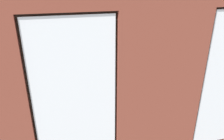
{
  "coord_description": "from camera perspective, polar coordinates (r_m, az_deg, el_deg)",
  "views": [
    {
      "loc": [
        1.3,
        4.98,
        3.17
      ],
      "look_at": [
        0.13,
        0.4,
        1.17
      ],
      "focal_mm": 35.0,
      "sensor_mm": 36.0,
      "label": 1
    }
  ],
  "objects": [
    {
      "name": "couch_left",
      "position": [
        6.29,
        23.18,
        -5.98
      ],
      "size": [
        0.99,
        2.06,
        0.8
      ],
      "rotation": [
        0.0,
        0.0,
        1.63
      ],
      "color": "black",
      "rests_on": "ground_plane"
    },
    {
      "name": "potted_plant_foreground_right",
      "position": [
        7.45,
        -21.65,
        0.18
      ],
      "size": [
        0.44,
        0.44,
        0.79
      ],
      "color": "#9E5638",
      "rests_on": "ground_plane"
    },
    {
      "name": "potted_plant_beside_window_right",
      "position": [
        3.8,
        -14.28,
        -16.35
      ],
      "size": [
        1.03,
        1.16,
        1.35
      ],
      "color": "#9E5638",
      "rests_on": "ground_plane"
    },
    {
      "name": "coffee_table",
      "position": [
        5.98,
        -4.32,
        -4.79
      ],
      "size": [
        1.54,
        0.84,
        0.44
      ],
      "color": "olive",
      "rests_on": "ground_plane"
    },
    {
      "name": "potted_plant_near_tv",
      "position": [
        4.53,
        -22.86,
        -13.62
      ],
      "size": [
        0.63,
        0.63,
        0.98
      ],
      "color": "#9E5638",
      "rests_on": "ground_plane"
    },
    {
      "name": "potted_plant_between_couches",
      "position": [
        4.84,
        22.13,
        -11.41
      ],
      "size": [
        0.83,
        0.84,
        1.42
      ],
      "color": "gray",
      "rests_on": "ground_plane"
    },
    {
      "name": "table_plant_small",
      "position": [
        5.97,
        -6.38,
        -2.91
      ],
      "size": [
        0.17,
        0.17,
        0.26
      ],
      "color": "brown",
      "rests_on": "coffee_table"
    },
    {
      "name": "potted_plant_by_left_couch",
      "position": [
        7.14,
        13.89,
        -0.8
      ],
      "size": [
        0.31,
        0.31,
        0.56
      ],
      "color": "#47423D",
      "rests_on": "ground_plane"
    },
    {
      "name": "papasan_chair",
      "position": [
        7.39,
        -8.07,
        0.97
      ],
      "size": [
        1.06,
        1.06,
        0.68
      ],
      "color": "olive",
      "rests_on": "ground_plane"
    },
    {
      "name": "brick_wall_with_windows",
      "position": [
        3.1,
        12.27,
        -5.01
      ],
      "size": [
        6.06,
        0.3,
        3.53
      ],
      "color": "brown",
      "rests_on": "ground_plane"
    },
    {
      "name": "candle_jar",
      "position": [
        5.78,
        -8.65,
        -5.0
      ],
      "size": [
        0.08,
        0.08,
        0.09
      ],
      "primitive_type": "cylinder",
      "color": "#B7333D",
      "rests_on": "coffee_table"
    },
    {
      "name": "media_console",
      "position": [
        5.63,
        -26.71,
        -10.88
      ],
      "size": [
        1.07,
        0.42,
        0.54
      ],
      "primitive_type": "cube",
      "color": "black",
      "rests_on": "ground_plane"
    },
    {
      "name": "cup_ceramic",
      "position": [
        5.85,
        -3.01,
        -4.35
      ],
      "size": [
        0.09,
        0.09,
        0.1
      ],
      "primitive_type": "cylinder",
      "color": "silver",
      "rests_on": "coffee_table"
    },
    {
      "name": "couch_by_window",
      "position": [
        4.37,
        6.35,
        -17.76
      ],
      "size": [
        1.87,
        0.87,
        0.8
      ],
      "color": "black",
      "rests_on": "ground_plane"
    },
    {
      "name": "remote_gray",
      "position": [
        5.96,
        -4.34,
        -4.27
      ],
      "size": [
        0.14,
        0.17,
        0.02
      ],
      "primitive_type": "cube",
      "rotation": [
        0.0,
        0.0,
        0.6
      ],
      "color": "#59595B",
      "rests_on": "coffee_table"
    },
    {
      "name": "ground_plane",
      "position": [
        6.07,
        0.24,
        -9.11
      ],
      "size": [
        6.66,
        5.87,
        0.1
      ],
      "primitive_type": "cube",
      "color": "brown"
    }
  ]
}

